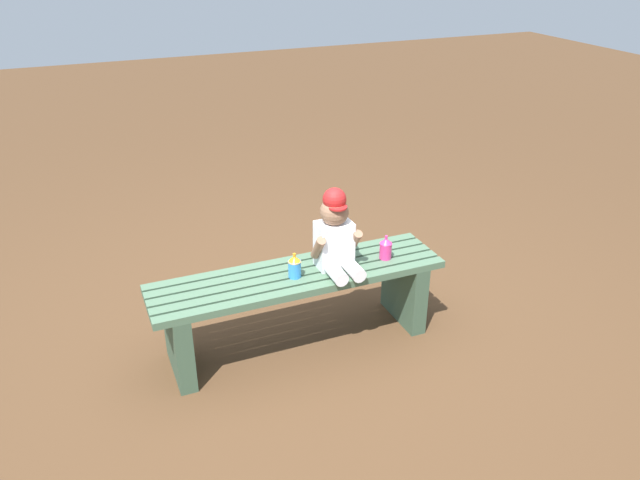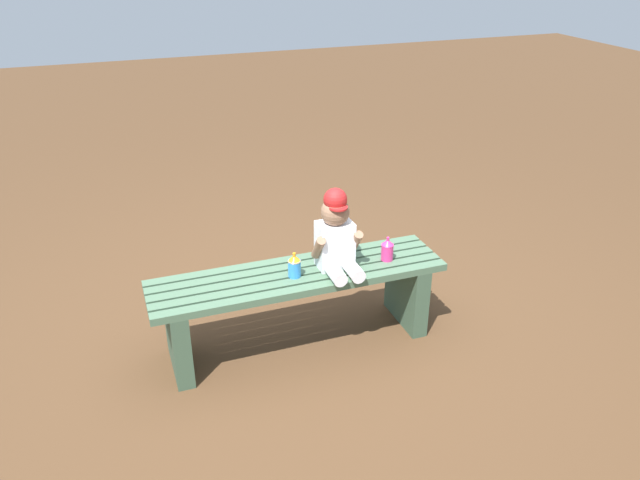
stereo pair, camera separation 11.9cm
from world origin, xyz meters
The scene contains 5 objects.
ground_plane centered at (0.00, 0.00, 0.00)m, with size 16.00×16.00×0.00m, color #4C331E.
park_bench centered at (0.00, 0.00, 0.27)m, with size 1.43×0.35×0.41m.
child_figure centered at (0.19, -0.02, 0.59)m, with size 0.23×0.27×0.40m.
sippy_cup_left centered at (-0.03, -0.03, 0.47)m, with size 0.06×0.06×0.12m.
sippy_cup_right centered at (0.45, -0.03, 0.47)m, with size 0.06×0.06×0.12m.
Camera 2 is at (-0.78, -2.47, 1.89)m, focal length 35.00 mm.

